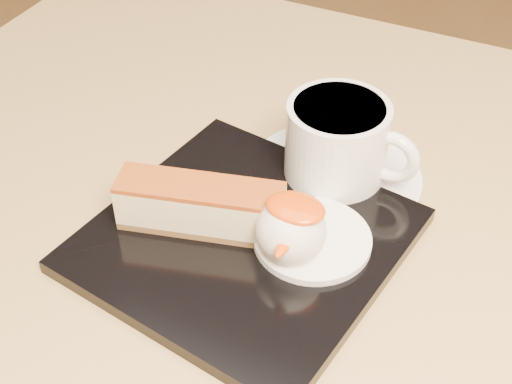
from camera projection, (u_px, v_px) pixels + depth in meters
The scene contains 9 objects.
table at pixel (237, 365), 0.66m from camera, with size 0.80×0.80×0.72m.
dessert_plate at pixel (245, 240), 0.55m from camera, with size 0.22×0.22×0.01m, color black.
cheesecake at pixel (201, 206), 0.54m from camera, with size 0.13×0.06×0.04m.
cream_smear at pixel (312, 239), 0.54m from camera, with size 0.09×0.09×0.01m, color white.
ice_cream_scoop at pixel (291, 231), 0.52m from camera, with size 0.05×0.05×0.05m, color white.
mango_sauce at pixel (296, 208), 0.50m from camera, with size 0.04×0.03×0.01m, color #E64607.
mint_sprig at pixel (290, 204), 0.56m from camera, with size 0.03×0.02×0.00m.
saucer at pixel (333, 178), 0.61m from camera, with size 0.15×0.15×0.01m, color white.
coffee_cup at pixel (339, 141), 0.58m from camera, with size 0.11×0.08×0.07m.
Camera 1 is at (0.18, -0.34, 1.12)m, focal length 50.00 mm.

